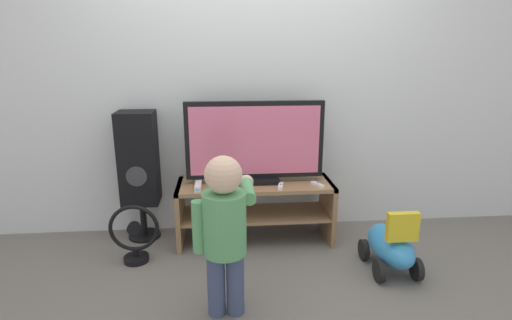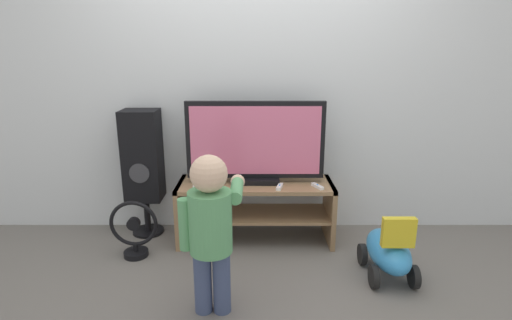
# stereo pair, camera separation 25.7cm
# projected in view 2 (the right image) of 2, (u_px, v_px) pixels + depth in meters

# --- Properties ---
(ground_plane) EXTENTS (16.00, 16.00, 0.00)m
(ground_plane) POSITION_uv_depth(u_px,v_px,m) (256.00, 252.00, 3.05)
(ground_plane) COLOR slate
(wall_back) EXTENTS (10.00, 0.06, 2.60)m
(wall_back) POSITION_uv_depth(u_px,v_px,m) (256.00, 75.00, 3.20)
(wall_back) COLOR silver
(wall_back) RESTS_ON ground_plane
(tv_stand) EXTENTS (1.22, 0.43, 0.48)m
(tv_stand) POSITION_uv_depth(u_px,v_px,m) (256.00, 202.00, 3.18)
(tv_stand) COLOR #93704C
(tv_stand) RESTS_ON ground_plane
(television) EXTENTS (1.06, 0.20, 0.64)m
(television) POSITION_uv_depth(u_px,v_px,m) (256.00, 143.00, 3.07)
(television) COLOR black
(television) RESTS_ON tv_stand
(game_console) EXTENTS (0.05, 0.17, 0.04)m
(game_console) POSITION_uv_depth(u_px,v_px,m) (198.00, 184.00, 3.03)
(game_console) COLOR white
(game_console) RESTS_ON tv_stand
(remote_primary) EXTENTS (0.09, 0.13, 0.03)m
(remote_primary) POSITION_uv_depth(u_px,v_px,m) (318.00, 186.00, 3.02)
(remote_primary) COLOR white
(remote_primary) RESTS_ON tv_stand
(remote_secondary) EXTENTS (0.06, 0.13, 0.03)m
(remote_secondary) POSITION_uv_depth(u_px,v_px,m) (280.00, 187.00, 3.01)
(remote_secondary) COLOR white
(remote_secondary) RESTS_ON tv_stand
(child) EXTENTS (0.36, 0.53, 0.96)m
(child) POSITION_uv_depth(u_px,v_px,m) (212.00, 222.00, 2.23)
(child) COLOR #3F4C72
(child) RESTS_ON ground_plane
(speaker_tower) EXTENTS (0.29, 0.26, 1.04)m
(speaker_tower) POSITION_uv_depth(u_px,v_px,m) (144.00, 158.00, 3.21)
(speaker_tower) COLOR black
(speaker_tower) RESTS_ON ground_plane
(floor_fan) EXTENTS (0.36, 0.18, 0.44)m
(floor_fan) POSITION_uv_depth(u_px,v_px,m) (135.00, 231.00, 2.94)
(floor_fan) COLOR black
(floor_fan) RESTS_ON ground_plane
(ride_on_toy) EXTENTS (0.30, 0.53, 0.49)m
(ride_on_toy) POSITION_uv_depth(u_px,v_px,m) (389.00, 251.00, 2.68)
(ride_on_toy) COLOR #338CD1
(ride_on_toy) RESTS_ON ground_plane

